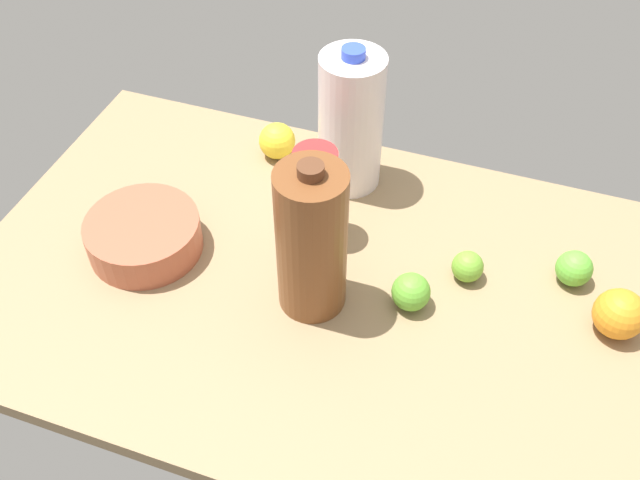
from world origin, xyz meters
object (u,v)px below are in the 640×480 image
at_px(lime_near_front, 411,292).
at_px(lime_beside_bowl, 574,268).
at_px(chocolate_milk_jug, 314,242).
at_px(mixing_bowl, 144,235).
at_px(lime_by_jug, 468,267).
at_px(milk_jug, 351,122).
at_px(orange_loose, 619,314).
at_px(tumbler_cup, 315,194).
at_px(lemon_far_back, 277,141).

distance_m(lime_near_front, lime_beside_bowl, 0.28).
distance_m(chocolate_milk_jug, lime_beside_bowl, 0.45).
relative_size(mixing_bowl, lime_by_jug, 3.70).
bearing_deg(lime_by_jug, milk_jug, 146.52).
height_order(milk_jug, orange_loose, milk_jug).
relative_size(lime_near_front, lime_beside_bowl, 1.04).
height_order(lime_by_jug, lime_beside_bowl, lime_beside_bowl).
bearing_deg(orange_loose, chocolate_milk_jug, -168.50).
bearing_deg(lime_beside_bowl, lime_by_jug, -163.24).
bearing_deg(chocolate_milk_jug, mixing_bowl, 178.17).
relative_size(tumbler_cup, mixing_bowl, 0.92).
bearing_deg(tumbler_cup, milk_jug, 85.09).
bearing_deg(tumbler_cup, chocolate_milk_jug, -71.35).
bearing_deg(lime_near_front, mixing_bowl, -176.60).
relative_size(milk_jug, orange_loose, 3.55).
bearing_deg(mixing_bowl, orange_loose, 6.20).
xyz_separation_m(tumbler_cup, lime_near_front, (0.20, -0.11, -0.06)).
bearing_deg(mixing_bowl, lemon_far_back, 68.18).
height_order(tumbler_cup, chocolate_milk_jug, chocolate_milk_jug).
relative_size(milk_jug, mixing_bowl, 1.45).
distance_m(orange_loose, lime_beside_bowl, 0.11).
distance_m(chocolate_milk_jug, lemon_far_back, 0.39).
relative_size(tumbler_cup, chocolate_milk_jug, 0.63).
bearing_deg(chocolate_milk_jug, lemon_far_back, 120.75).
bearing_deg(lime_by_jug, chocolate_milk_jug, -150.67).
bearing_deg(lime_beside_bowl, chocolate_milk_jug, -155.73).
distance_m(chocolate_milk_jug, lime_by_jug, 0.28).
distance_m(lemon_far_back, lime_beside_bowl, 0.61).
xyz_separation_m(chocolate_milk_jug, milk_jug, (-0.04, 0.30, -0.00)).
bearing_deg(chocolate_milk_jug, milk_jug, 96.84).
relative_size(chocolate_milk_jug, lemon_far_back, 3.97).
relative_size(milk_jug, lime_beside_bowl, 4.70).
distance_m(lime_near_front, orange_loose, 0.32).
xyz_separation_m(tumbler_cup, lemon_far_back, (-0.14, 0.18, -0.06)).
bearing_deg(orange_loose, lime_beside_bowl, 131.58).
bearing_deg(lemon_far_back, lime_beside_bowl, -13.80).
xyz_separation_m(chocolate_milk_jug, lime_near_front, (0.15, 0.04, -0.10)).
xyz_separation_m(tumbler_cup, mixing_bowl, (-0.27, -0.14, -0.06)).
xyz_separation_m(mixing_bowl, lime_near_front, (0.47, 0.03, -0.00)).
distance_m(milk_jug, lime_beside_bowl, 0.46).
distance_m(tumbler_cup, lemon_far_back, 0.23).
distance_m(milk_jug, lime_by_jug, 0.33).
xyz_separation_m(orange_loose, lime_beside_bowl, (-0.07, 0.08, -0.01)).
xyz_separation_m(chocolate_milk_jug, mixing_bowl, (-0.32, 0.01, -0.10)).
bearing_deg(chocolate_milk_jug, lime_near_front, 14.06).
relative_size(mixing_bowl, lemon_far_back, 2.74).
height_order(tumbler_cup, lime_by_jug, tumbler_cup).
relative_size(lemon_far_back, lime_beside_bowl, 1.19).
height_order(chocolate_milk_jug, lime_by_jug, chocolate_milk_jug).
xyz_separation_m(chocolate_milk_jug, lemon_far_back, (-0.19, 0.32, -0.10)).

